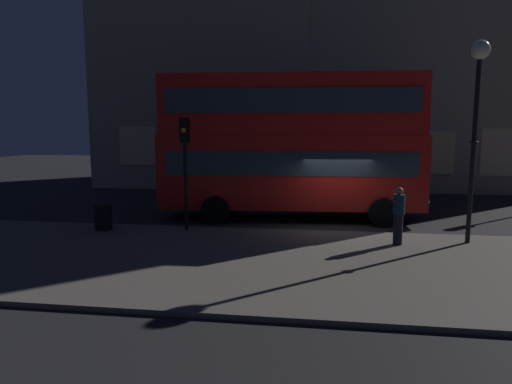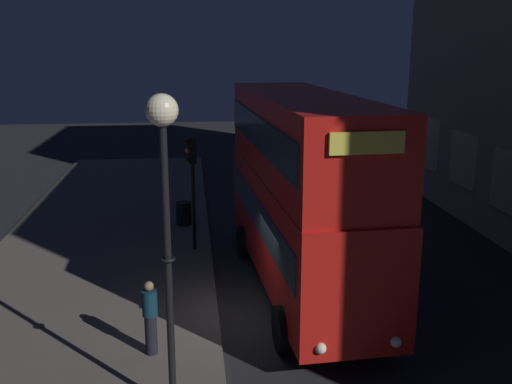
{
  "view_description": "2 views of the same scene",
  "coord_description": "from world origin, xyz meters",
  "px_view_note": "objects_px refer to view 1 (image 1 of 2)",
  "views": [
    {
      "loc": [
        -0.62,
        -16.4,
        3.66
      ],
      "look_at": [
        -2.99,
        0.2,
        1.27
      ],
      "focal_mm": 31.93,
      "sensor_mm": 36.0,
      "label": 1
    },
    {
      "loc": [
        13.98,
        -1.42,
        7.0
      ],
      "look_at": [
        -4.65,
        0.68,
        2.23
      ],
      "focal_mm": 41.02,
      "sensor_mm": 36.0,
      "label": 2
    }
  ],
  "objects_px": {
    "traffic_light_near_kerb": "(185,150)",
    "street_lamp": "(477,90)",
    "double_decker_bus": "(290,140)",
    "pedestrian": "(399,215)",
    "litter_bin": "(103,217)"
  },
  "relations": [
    {
      "from": "street_lamp",
      "to": "double_decker_bus",
      "type": "bearing_deg",
      "value": 148.24
    },
    {
      "from": "traffic_light_near_kerb",
      "to": "street_lamp",
      "type": "relative_size",
      "value": 0.64
    },
    {
      "from": "traffic_light_near_kerb",
      "to": "street_lamp",
      "type": "distance_m",
      "value": 9.33
    },
    {
      "from": "double_decker_bus",
      "to": "pedestrian",
      "type": "relative_size",
      "value": 5.92
    },
    {
      "from": "traffic_light_near_kerb",
      "to": "street_lamp",
      "type": "xyz_separation_m",
      "value": [
        9.14,
        -0.49,
        1.85
      ]
    },
    {
      "from": "street_lamp",
      "to": "pedestrian",
      "type": "relative_size",
      "value": 3.45
    },
    {
      "from": "double_decker_bus",
      "to": "pedestrian",
      "type": "height_order",
      "value": "double_decker_bus"
    },
    {
      "from": "litter_bin",
      "to": "pedestrian",
      "type": "bearing_deg",
      "value": -3.9
    },
    {
      "from": "pedestrian",
      "to": "litter_bin",
      "type": "distance_m",
      "value": 9.87
    },
    {
      "from": "street_lamp",
      "to": "litter_bin",
      "type": "relative_size",
      "value": 6.74
    },
    {
      "from": "double_decker_bus",
      "to": "pedestrian",
      "type": "xyz_separation_m",
      "value": [
        3.57,
        -4.11,
        -2.13
      ]
    },
    {
      "from": "double_decker_bus",
      "to": "litter_bin",
      "type": "xyz_separation_m",
      "value": [
        -6.27,
        -3.44,
        -2.59
      ]
    },
    {
      "from": "double_decker_bus",
      "to": "street_lamp",
      "type": "xyz_separation_m",
      "value": [
        5.76,
        -3.56,
        1.6
      ]
    },
    {
      "from": "double_decker_bus",
      "to": "litter_bin",
      "type": "height_order",
      "value": "double_decker_bus"
    },
    {
      "from": "street_lamp",
      "to": "litter_bin",
      "type": "xyz_separation_m",
      "value": [
        -12.02,
        0.13,
        -4.19
      ]
    }
  ]
}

